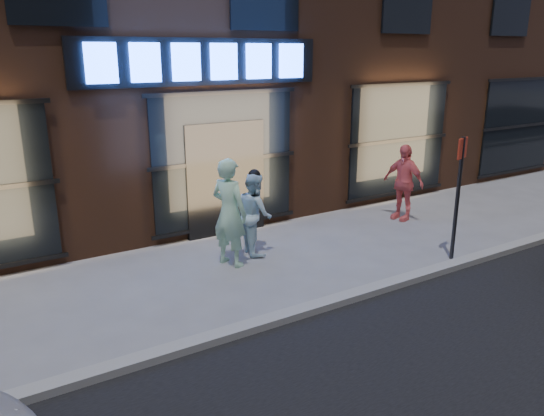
# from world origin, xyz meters

# --- Properties ---
(ground) EXTENTS (90.00, 90.00, 0.00)m
(ground) POSITION_xyz_m (0.00, 0.00, 0.00)
(ground) COLOR slate
(ground) RESTS_ON ground
(curb) EXTENTS (60.00, 0.25, 0.12)m
(curb) POSITION_xyz_m (0.00, 0.00, 0.06)
(curb) COLOR gray
(curb) RESTS_ON ground
(man_bowtie) EXTENTS (0.73, 0.86, 2.00)m
(man_bowtie) POSITION_xyz_m (-0.75, 2.33, 1.00)
(man_bowtie) COLOR #A8DDB2
(man_bowtie) RESTS_ON ground
(man_cap) EXTENTS (0.74, 0.87, 1.60)m
(man_cap) POSITION_xyz_m (-0.06, 2.61, 0.80)
(man_cap) COLOR silver
(man_cap) RESTS_ON ground
(passerby) EXTENTS (0.62, 1.10, 1.77)m
(passerby) POSITION_xyz_m (3.94, 2.66, 0.89)
(passerby) COLOR #F96966
(passerby) RESTS_ON ground
(sign_post) EXTENTS (0.36, 0.15, 2.33)m
(sign_post) POSITION_xyz_m (2.96, 0.34, 1.41)
(sign_post) COLOR #262628
(sign_post) RESTS_ON ground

